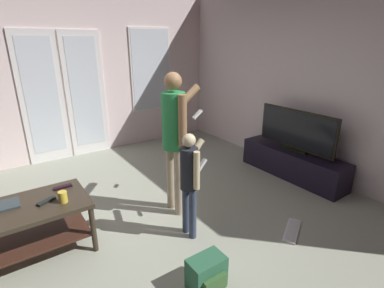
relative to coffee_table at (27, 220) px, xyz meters
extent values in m
cube|color=#9B9F8D|center=(0.90, -0.24, -0.39)|extent=(5.72, 5.39, 0.02)
cube|color=silver|center=(0.90, 2.43, 1.02)|extent=(5.72, 0.06, 2.79)
cube|color=white|center=(0.61, 2.39, 0.65)|extent=(0.65, 0.02, 2.12)
cube|color=silver|center=(0.61, 2.38, 0.70)|extent=(0.49, 0.01, 1.82)
cube|color=white|center=(1.29, 2.39, 0.65)|extent=(0.65, 0.02, 2.12)
cube|color=silver|center=(1.29, 2.38, 0.70)|extent=(0.49, 0.01, 1.82)
cube|color=white|center=(2.55, 2.39, 1.01)|extent=(0.83, 0.02, 1.53)
cube|color=silver|center=(2.55, 2.38, 1.01)|extent=(0.77, 0.01, 1.47)
cube|color=silver|center=(3.73, -0.24, 1.02)|extent=(0.06, 5.39, 2.79)
cube|color=#32291D|center=(0.00, 0.00, 0.12)|extent=(1.07, 0.64, 0.04)
cube|color=#3C2116|center=(0.00, 0.00, -0.20)|extent=(0.99, 0.56, 0.02)
cylinder|color=#32291D|center=(0.50, -0.28, -0.14)|extent=(0.05, 0.05, 0.47)
cylinder|color=#32291D|center=(0.50, 0.28, -0.14)|extent=(0.05, 0.05, 0.47)
cube|color=black|center=(3.42, -0.32, -0.17)|extent=(0.41, 1.60, 0.41)
cube|color=black|center=(3.42, -1.11, -0.15)|extent=(0.35, 0.02, 0.23)
cube|color=black|center=(3.42, -0.32, 0.05)|extent=(0.08, 0.43, 0.04)
cube|color=black|center=(3.42, -0.32, 0.35)|extent=(0.04, 1.22, 0.56)
cube|color=black|center=(3.40, -0.32, 0.35)|extent=(0.00, 1.17, 0.51)
cylinder|color=tan|center=(1.51, -0.21, 0.02)|extent=(0.11, 0.11, 0.79)
cylinder|color=tan|center=(1.51, -0.04, 0.02)|extent=(0.11, 0.11, 0.79)
cylinder|color=#2D934C|center=(1.51, -0.12, 0.72)|extent=(0.26, 0.26, 0.62)
sphere|color=#976F49|center=(1.51, -0.12, 1.14)|extent=(0.19, 0.19, 0.19)
cylinder|color=#976F49|center=(1.50, -0.29, 0.76)|extent=(0.09, 0.09, 0.55)
cylinder|color=#976F49|center=(1.73, 0.05, 0.86)|extent=(0.49, 0.09, 0.40)
cube|color=white|center=(1.95, 0.05, 0.70)|extent=(0.13, 0.04, 0.11)
cylinder|color=#354057|center=(1.38, -0.66, -0.11)|extent=(0.07, 0.07, 0.54)
cylinder|color=#354057|center=(1.37, -0.54, -0.11)|extent=(0.07, 0.07, 0.54)
cylinder|color=#22252D|center=(1.38, -0.60, 0.37)|extent=(0.18, 0.18, 0.42)
sphere|color=beige|center=(1.38, -0.60, 0.66)|extent=(0.13, 0.13, 0.13)
cylinder|color=beige|center=(1.38, -0.72, 0.40)|extent=(0.06, 0.06, 0.37)
cylinder|color=beige|center=(1.50, -0.48, 0.45)|extent=(0.30, 0.07, 0.32)
cube|color=white|center=(1.63, -0.47, 0.31)|extent=(0.12, 0.04, 0.12)
cube|color=#2C6244|center=(1.10, -1.24, -0.24)|extent=(0.30, 0.19, 0.27)
cube|color=#396131|center=(1.10, -1.35, -0.27)|extent=(0.21, 0.04, 0.14)
cube|color=white|center=(2.29, -1.19, -0.37)|extent=(0.45, 0.32, 0.02)
cube|color=silver|center=(2.29, -1.19, -0.36)|extent=(0.40, 0.27, 0.00)
cylinder|color=gold|center=(0.31, -0.12, 0.19)|extent=(0.08, 0.08, 0.11)
cube|color=black|center=(0.18, -0.03, 0.15)|extent=(0.17, 0.12, 0.02)
cube|color=black|center=(0.37, 0.17, 0.15)|extent=(0.17, 0.05, 0.02)
camera|label=1|loc=(-0.05, -2.68, 1.52)|focal=26.95mm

